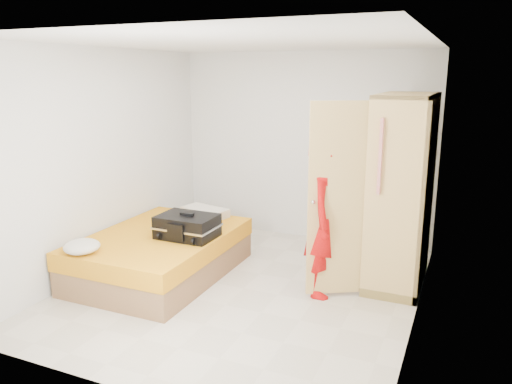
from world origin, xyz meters
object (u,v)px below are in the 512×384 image
at_px(bed, 161,254).
at_px(round_cushion, 82,246).
at_px(person, 325,220).
at_px(wardrobe, 397,196).
at_px(suitcase, 187,226).

relative_size(bed, round_cushion, 5.47).
relative_size(person, round_cushion, 4.43).
xyz_separation_m(bed, person, (1.87, 0.28, 0.57)).
bearing_deg(person, round_cushion, 114.98).
height_order(bed, wardrobe, wardrobe).
distance_m(person, suitcase, 1.56).
bearing_deg(bed, round_cushion, -113.93).
relative_size(bed, person, 1.23).
xyz_separation_m(wardrobe, suitcase, (-2.15, -0.84, -0.37)).
bearing_deg(bed, suitcase, 3.84).
bearing_deg(person, bed, 96.84).
relative_size(suitcase, round_cushion, 1.79).
distance_m(bed, suitcase, 0.51).
bearing_deg(suitcase, round_cushion, -129.57).
bearing_deg(suitcase, wardrobe, 21.61).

